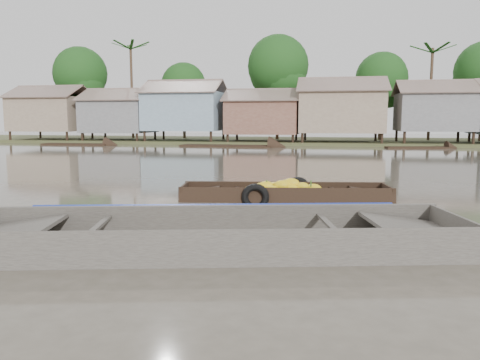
# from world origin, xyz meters

# --- Properties ---
(ground) EXTENTS (120.00, 120.00, 0.00)m
(ground) POSITION_xyz_m (0.00, 0.00, 0.00)
(ground) COLOR #4E493C
(ground) RESTS_ON ground
(riverbank) EXTENTS (120.00, 12.47, 10.22)m
(riverbank) POSITION_xyz_m (3.03, 31.86, 3.07)
(riverbank) COLOR #384723
(riverbank) RESTS_ON ground
(banana_boat) EXTENTS (5.59, 2.06, 0.76)m
(banana_boat) POSITION_xyz_m (0.27, 3.04, 0.14)
(banana_boat) COLOR black
(banana_boat) RESTS_ON ground
(viewer_boat) EXTENTS (8.49, 3.90, 0.66)m
(viewer_boat) POSITION_xyz_m (-0.36, -1.85, 0.08)
(viewer_boat) COLOR #3D3934
(viewer_boat) RESTS_ON ground
(distant_boats) EXTENTS (48.10, 15.19, 1.38)m
(distant_boats) POSITION_xyz_m (10.69, 23.71, 0.27)
(distant_boats) COLOR black
(distant_boats) RESTS_ON ground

